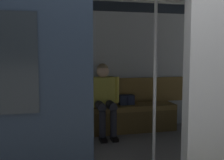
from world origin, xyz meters
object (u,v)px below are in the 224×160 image
at_px(train_car, 105,45).
at_px(grab_pole_door, 89,86).
at_px(handbag, 126,100).
at_px(grab_pole_far, 155,84).
at_px(bench_seat, 95,113).
at_px(book, 83,106).
at_px(person_seated, 104,94).

xyz_separation_m(train_car, grab_pole_door, (0.32, 0.70, -0.43)).
xyz_separation_m(handbag, grab_pole_far, (0.22, 1.78, 0.49)).
height_order(grab_pole_door, grab_pole_far, same).
height_order(train_car, grab_pole_door, train_car).
height_order(bench_seat, handbag, handbag).
xyz_separation_m(book, grab_pole_far, (-0.56, 1.75, 0.56)).
xyz_separation_m(bench_seat, person_seated, (-0.15, 0.05, 0.33)).
bearing_deg(person_seated, bench_seat, -18.98).
bearing_deg(train_car, handbag, -119.30).
bearing_deg(bench_seat, train_car, 87.43).
bearing_deg(bench_seat, grab_pole_far, 102.08).
bearing_deg(train_car, person_seated, -101.22).
bearing_deg(handbag, book, 1.76).
relative_size(person_seated, book, 5.45).
distance_m(bench_seat, book, 0.24).
xyz_separation_m(handbag, grab_pole_door, (0.95, 1.82, 0.49)).
height_order(train_car, person_seated, train_car).
distance_m(bench_seat, grab_pole_far, 1.87).
bearing_deg(handbag, person_seated, 15.86).
distance_m(train_car, book, 1.48).
distance_m(train_car, grab_pole_far, 0.88).
bearing_deg(book, bench_seat, -159.23).
relative_size(person_seated, handbag, 4.62).
height_order(bench_seat, book, book).
xyz_separation_m(person_seated, handbag, (-0.43, -0.12, -0.13)).
bearing_deg(grab_pole_door, person_seated, -106.86).
height_order(person_seated, grab_pole_door, grab_pole_door).
relative_size(train_car, book, 29.09).
distance_m(book, grab_pole_door, 1.89).
height_order(bench_seat, grab_pole_door, grab_pole_door).
bearing_deg(bench_seat, person_seated, 161.02).
xyz_separation_m(person_seated, grab_pole_far, (-0.21, 1.65, 0.35)).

